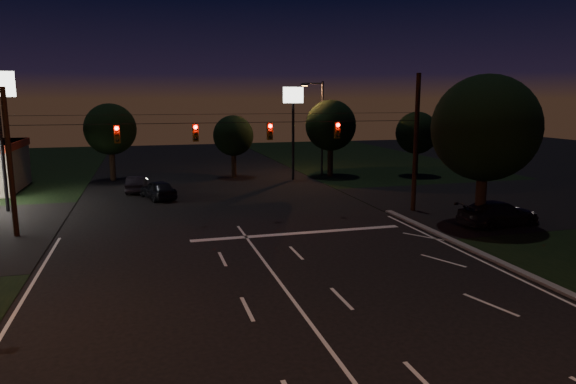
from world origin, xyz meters
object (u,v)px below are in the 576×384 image
object	(u,v)px
car_oncoming_a	(158,190)
utility_pole_right	(413,211)
car_cross	(498,213)
tree_right_near	(484,129)
car_oncoming_b	(136,184)

from	to	relation	value
car_oncoming_a	utility_pole_right	bearing A→B (deg)	132.92
utility_pole_right	car_cross	world-z (taller)	utility_pole_right
tree_right_near	car_oncoming_b	distance (m)	26.35
tree_right_near	car_oncoming_b	world-z (taller)	tree_right_near
car_oncoming_b	car_cross	size ratio (longest dim) A/B	0.77
car_oncoming_a	car_cross	distance (m)	23.56
utility_pole_right	tree_right_near	bearing A→B (deg)	-72.47
car_oncoming_b	car_oncoming_a	bearing A→B (deg)	119.58
utility_pole_right	car_oncoming_b	bearing A→B (deg)	145.45
car_oncoming_a	car_cross	xyz separation A→B (m)	(19.07, -13.83, 0.03)
car_oncoming_b	car_cross	distance (m)	26.94
tree_right_near	car_oncoming_b	xyz separation A→B (m)	(-19.38, 17.13, -5.03)
car_cross	utility_pole_right	bearing A→B (deg)	22.90
utility_pole_right	tree_right_near	xyz separation A→B (m)	(1.53, -4.83, 5.68)
tree_right_near	car_oncoming_a	size ratio (longest dim) A/B	2.10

